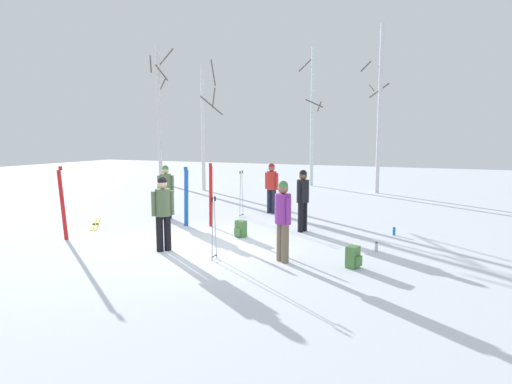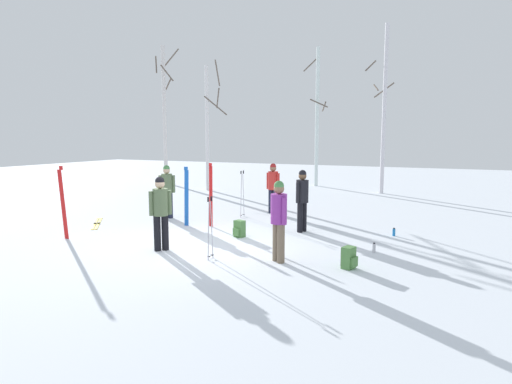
{
  "view_description": "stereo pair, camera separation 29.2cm",
  "coord_description": "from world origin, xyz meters",
  "px_view_note": "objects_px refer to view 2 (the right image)",
  "views": [
    {
      "loc": [
        5.22,
        -8.77,
        2.61
      ],
      "look_at": [
        0.25,
        2.73,
        1.0
      ],
      "focal_mm": 30.18,
      "sensor_mm": 36.0,
      "label": 1
    },
    {
      "loc": [
        5.49,
        -8.65,
        2.61
      ],
      "look_at": [
        0.25,
        2.73,
        1.0
      ],
      "focal_mm": 30.18,
      "sensor_mm": 36.0,
      "label": 2
    }
  ],
  "objects_px": {
    "water_bottle_0": "(374,248)",
    "birch_tree_2": "(317,116)",
    "person_0": "(167,188)",
    "birch_tree_3": "(384,108)",
    "ski_pair_planted_2": "(186,197)",
    "ski_poles_0": "(242,192)",
    "ski_pair_lying_0": "(97,223)",
    "person_4": "(273,185)",
    "person_1": "(161,209)",
    "backpack_1": "(239,229)",
    "birch_tree_0": "(165,112)",
    "water_bottle_1": "(394,232)",
    "birch_tree_1": "(208,126)",
    "person_3": "(302,197)",
    "person_2": "(279,216)",
    "ski_pair_planted_0": "(63,203)",
    "backpack_0": "(349,258)",
    "ski_poles_1": "(210,226)",
    "ski_pair_planted_1": "(211,195)"
  },
  "relations": [
    {
      "from": "person_4",
      "to": "ski_poles_0",
      "type": "height_order",
      "value": "person_4"
    },
    {
      "from": "ski_pair_lying_0",
      "to": "ski_poles_1",
      "type": "xyz_separation_m",
      "value": [
        5.08,
        -1.84,
        0.72
      ]
    },
    {
      "from": "person_4",
      "to": "backpack_1",
      "type": "height_order",
      "value": "person_4"
    },
    {
      "from": "ski_pair_lying_0",
      "to": "water_bottle_1",
      "type": "xyz_separation_m",
      "value": [
        8.39,
        2.06,
        0.09
      ]
    },
    {
      "from": "person_0",
      "to": "person_2",
      "type": "xyz_separation_m",
      "value": [
        5.07,
        -3.05,
        0.0
      ]
    },
    {
      "from": "person_3",
      "to": "birch_tree_2",
      "type": "height_order",
      "value": "birch_tree_2"
    },
    {
      "from": "person_4",
      "to": "ski_pair_planted_0",
      "type": "distance_m",
      "value": 6.65
    },
    {
      "from": "person_0",
      "to": "ski_pair_planted_2",
      "type": "distance_m",
      "value": 1.44
    },
    {
      "from": "birch_tree_2",
      "to": "birch_tree_3",
      "type": "height_order",
      "value": "birch_tree_3"
    },
    {
      "from": "ski_pair_planted_2",
      "to": "water_bottle_0",
      "type": "distance_m",
      "value": 5.64
    },
    {
      "from": "birch_tree_0",
      "to": "birch_tree_2",
      "type": "xyz_separation_m",
      "value": [
        8.09,
        2.27,
        -0.27
      ]
    },
    {
      "from": "ski_pair_planted_2",
      "to": "birch_tree_2",
      "type": "distance_m",
      "value": 12.01
    },
    {
      "from": "person_0",
      "to": "birch_tree_0",
      "type": "xyz_separation_m",
      "value": [
        -6.43,
        8.66,
        2.97
      ]
    },
    {
      "from": "ski_poles_0",
      "to": "ski_poles_1",
      "type": "bearing_deg",
      "value": -71.51
    },
    {
      "from": "ski_pair_planted_2",
      "to": "birch_tree_3",
      "type": "xyz_separation_m",
      "value": [
        4.06,
        9.97,
        3.02
      ]
    },
    {
      "from": "person_1",
      "to": "ski_pair_planted_0",
      "type": "bearing_deg",
      "value": -178.16
    },
    {
      "from": "person_1",
      "to": "water_bottle_1",
      "type": "bearing_deg",
      "value": 38.6
    },
    {
      "from": "ski_poles_1",
      "to": "person_3",
      "type": "bearing_deg",
      "value": 74.79
    },
    {
      "from": "ski_poles_0",
      "to": "birch_tree_0",
      "type": "bearing_deg",
      "value": 138.8
    },
    {
      "from": "person_0",
      "to": "ski_pair_planted_0",
      "type": "relative_size",
      "value": 0.91
    },
    {
      "from": "backpack_1",
      "to": "water_bottle_1",
      "type": "distance_m",
      "value": 4.1
    },
    {
      "from": "person_4",
      "to": "ski_poles_1",
      "type": "xyz_separation_m",
      "value": [
        0.91,
        -5.72,
        -0.25
      ]
    },
    {
      "from": "ski_pair_planted_0",
      "to": "birch_tree_0",
      "type": "height_order",
      "value": "birch_tree_0"
    },
    {
      "from": "person_1",
      "to": "water_bottle_1",
      "type": "height_order",
      "value": "person_1"
    },
    {
      "from": "person_0",
      "to": "birch_tree_1",
      "type": "distance_m",
      "value": 7.66
    },
    {
      "from": "person_4",
      "to": "ski_poles_0",
      "type": "xyz_separation_m",
      "value": [
        -0.64,
        -1.06,
        -0.17
      ]
    },
    {
      "from": "ski_pair_lying_0",
      "to": "ski_pair_planted_2",
      "type": "bearing_deg",
      "value": 18.55
    },
    {
      "from": "person_3",
      "to": "ski_pair_lying_0",
      "type": "relative_size",
      "value": 1.14
    },
    {
      "from": "ski_pair_planted_0",
      "to": "water_bottle_0",
      "type": "relative_size",
      "value": 8.1
    },
    {
      "from": "ski_pair_lying_0",
      "to": "birch_tree_2",
      "type": "relative_size",
      "value": 0.21
    },
    {
      "from": "person_2",
      "to": "backpack_0",
      "type": "height_order",
      "value": "person_2"
    },
    {
      "from": "ski_poles_0",
      "to": "water_bottle_0",
      "type": "xyz_separation_m",
      "value": [
        4.67,
        -2.67,
        -0.7
      ]
    },
    {
      "from": "ski_poles_1",
      "to": "backpack_1",
      "type": "xyz_separation_m",
      "value": [
        -0.36,
        2.09,
        -0.51
      ]
    },
    {
      "from": "ski_pair_planted_1",
      "to": "water_bottle_1",
      "type": "distance_m",
      "value": 5.19
    },
    {
      "from": "birch_tree_0",
      "to": "person_0",
      "type": "bearing_deg",
      "value": -53.4
    },
    {
      "from": "water_bottle_0",
      "to": "birch_tree_2",
      "type": "distance_m",
      "value": 13.89
    },
    {
      "from": "person_0",
      "to": "birch_tree_3",
      "type": "distance_m",
      "value": 11.04
    },
    {
      "from": "ski_pair_planted_2",
      "to": "ski_poles_0",
      "type": "distance_m",
      "value": 2.11
    },
    {
      "from": "ski_pair_lying_0",
      "to": "ski_poles_0",
      "type": "xyz_separation_m",
      "value": [
        3.52,
        2.82,
        0.8
      ]
    },
    {
      "from": "birch_tree_0",
      "to": "ski_pair_planted_1",
      "type": "bearing_deg",
      "value": -47.67
    },
    {
      "from": "person_1",
      "to": "backpack_1",
      "type": "distance_m",
      "value": 2.33
    },
    {
      "from": "birch_tree_2",
      "to": "water_bottle_1",
      "type": "bearing_deg",
      "value": -63.14
    },
    {
      "from": "person_3",
      "to": "water_bottle_1",
      "type": "height_order",
      "value": "person_3"
    },
    {
      "from": "person_4",
      "to": "backpack_0",
      "type": "distance_m",
      "value": 6.42
    },
    {
      "from": "water_bottle_1",
      "to": "birch_tree_2",
      "type": "xyz_separation_m",
      "value": [
        -5.31,
        10.49,
        3.59
      ]
    },
    {
      "from": "water_bottle_1",
      "to": "birch_tree_1",
      "type": "relative_size",
      "value": 0.04
    },
    {
      "from": "person_0",
      "to": "birch_tree_3",
      "type": "relative_size",
      "value": 0.22
    },
    {
      "from": "person_2",
      "to": "ski_pair_planted_0",
      "type": "bearing_deg",
      "value": -176.29
    },
    {
      "from": "ski_pair_planted_1",
      "to": "backpack_0",
      "type": "distance_m",
      "value": 5.2
    },
    {
      "from": "birch_tree_2",
      "to": "person_0",
      "type": "bearing_deg",
      "value": -98.62
    }
  ]
}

